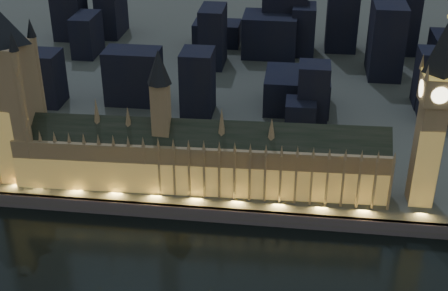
# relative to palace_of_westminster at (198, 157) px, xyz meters

# --- Properties ---
(ground_plane) EXTENTS (2000.00, 2000.00, 0.00)m
(ground_plane) POSITION_rel_palace_of_westminster_xyz_m (10.01, -61.75, -26.37)
(ground_plane) COLOR black
(ground_plane) RESTS_ON ground
(embankment_wall) EXTENTS (2000.00, 2.50, 8.00)m
(embankment_wall) POSITION_rel_palace_of_westminster_xyz_m (10.01, -20.75, -22.37)
(embankment_wall) COLOR #555643
(embankment_wall) RESTS_ON ground
(palace_of_westminster) EXTENTS (202.00, 26.72, 78.00)m
(palace_of_westminster) POSITION_rel_palace_of_westminster_xyz_m (0.00, 0.00, 0.00)
(palace_of_westminster) COLOR #8F7E4E
(palace_of_westminster) RESTS_ON north_bank
(victoria_tower) EXTENTS (31.68, 31.68, 108.05)m
(victoria_tower) POSITION_rel_palace_of_westminster_xyz_m (-99.99, 0.17, 34.95)
(victoria_tower) COLOR #8F7E4E
(victoria_tower) RESTS_ON north_bank
(elizabeth_tower) EXTENTS (18.00, 18.00, 104.96)m
(elizabeth_tower) POSITION_rel_palace_of_westminster_xyz_m (118.01, 0.17, 40.07)
(elizabeth_tower) COLOR #8F7E4E
(elizabeth_tower) RESTS_ON north_bank
(city_backdrop) EXTENTS (484.40, 215.63, 71.80)m
(city_backdrop) POSITION_rel_palace_of_westminster_xyz_m (47.91, 185.95, 4.29)
(city_backdrop) COLOR black
(city_backdrop) RESTS_ON north_bank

